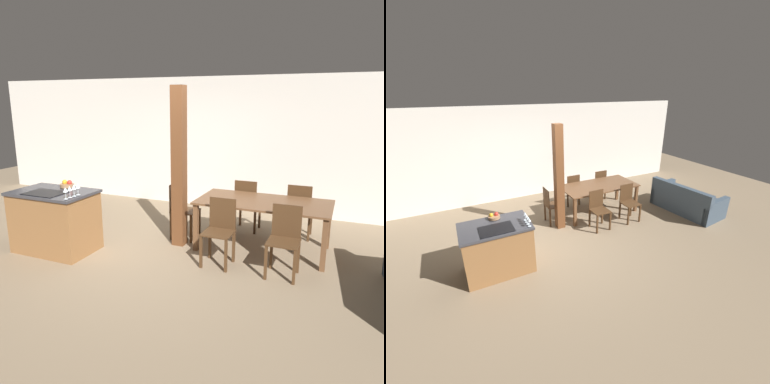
{
  "view_description": "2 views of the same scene",
  "coord_description": "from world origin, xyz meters",
  "views": [
    {
      "loc": [
        2.63,
        -4.59,
        2.23
      ],
      "look_at": [
        0.6,
        0.2,
        0.95
      ],
      "focal_mm": 35.0,
      "sensor_mm": 36.0,
      "label": 1
    },
    {
      "loc": [
        -1.85,
        -4.57,
        3.13
      ],
      "look_at": [
        0.6,
        0.2,
        0.95
      ],
      "focal_mm": 24.0,
      "sensor_mm": 36.0,
      "label": 2
    }
  ],
  "objects": [
    {
      "name": "dining_table",
      "position": [
        1.51,
        0.79,
        0.67
      ],
      "size": [
        1.96,
        0.99,
        0.76
      ],
      "color": "brown",
      "rests_on": "ground_plane"
    },
    {
      "name": "wine_glass_end",
      "position": [
        -0.83,
        -0.52,
        1.06
      ],
      "size": [
        0.07,
        0.07,
        0.16
      ],
      "color": "silver",
      "rests_on": "kitchen_island"
    },
    {
      "name": "dining_chair_near_left",
      "position": [
        1.07,
        0.06,
        0.49
      ],
      "size": [
        0.4,
        0.4,
        0.91
      ],
      "color": "#472D19",
      "rests_on": "ground_plane"
    },
    {
      "name": "wine_glass_far",
      "position": [
        -0.83,
        -0.61,
        1.06
      ],
      "size": [
        0.07,
        0.07,
        0.16
      ],
      "color": "silver",
      "rests_on": "kitchen_island"
    },
    {
      "name": "fruit_bowl",
      "position": [
        -1.31,
        -0.2,
        0.97
      ],
      "size": [
        0.21,
        0.21,
        0.11
      ],
      "color": "#99704C",
      "rests_on": "kitchen_island"
    },
    {
      "name": "wall_back",
      "position": [
        0.0,
        2.78,
        1.35
      ],
      "size": [
        11.2,
        0.08,
        2.7
      ],
      "color": "silver",
      "rests_on": "ground_plane"
    },
    {
      "name": "dining_chair_far_left",
      "position": [
        1.07,
        1.51,
        0.49
      ],
      "size": [
        0.4,
        0.4,
        0.91
      ],
      "rotation": [
        0.0,
        0.0,
        3.14
      ],
      "color": "#472D19",
      "rests_on": "ground_plane"
    },
    {
      "name": "wine_glass_near",
      "position": [
        -0.83,
        -0.77,
        1.06
      ],
      "size": [
        0.07,
        0.07,
        0.16
      ],
      "color": "silver",
      "rests_on": "kitchen_island"
    },
    {
      "name": "dining_chair_near_right",
      "position": [
        1.96,
        0.06,
        0.49
      ],
      "size": [
        0.4,
        0.4,
        0.91
      ],
      "color": "#472D19",
      "rests_on": "ground_plane"
    },
    {
      "name": "dining_chair_head_end",
      "position": [
        0.16,
        0.79,
        0.49
      ],
      "size": [
        0.4,
        0.4,
        0.91
      ],
      "rotation": [
        0.0,
        0.0,
        1.57
      ],
      "color": "#472D19",
      "rests_on": "ground_plane"
    },
    {
      "name": "wine_glass_middle",
      "position": [
        -0.83,
        -0.69,
        1.06
      ],
      "size": [
        0.07,
        0.07,
        0.16
      ],
      "color": "silver",
      "rests_on": "kitchen_island"
    },
    {
      "name": "ground_plane",
      "position": [
        0.0,
        0.0,
        0.0
      ],
      "size": [
        16.0,
        16.0,
        0.0
      ],
      "primitive_type": "plane",
      "color": "#847056"
    },
    {
      "name": "dining_chair_far_right",
      "position": [
        1.96,
        1.51,
        0.49
      ],
      "size": [
        0.4,
        0.4,
        0.91
      ],
      "rotation": [
        0.0,
        0.0,
        3.14
      ],
      "color": "#472D19",
      "rests_on": "ground_plane"
    },
    {
      "name": "timber_post",
      "position": [
        0.26,
        0.49,
        1.22
      ],
      "size": [
        0.19,
        0.19,
        2.44
      ],
      "color": "brown",
      "rests_on": "ground_plane"
    },
    {
      "name": "kitchen_island",
      "position": [
        -1.36,
        -0.46,
        0.47
      ],
      "size": [
        1.2,
        0.78,
        0.93
      ],
      "color": "olive",
      "rests_on": "ground_plane"
    }
  ]
}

